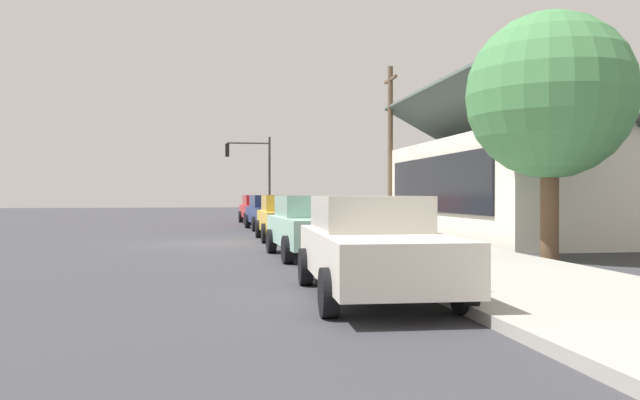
{
  "coord_description": "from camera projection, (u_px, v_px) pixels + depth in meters",
  "views": [
    {
      "loc": [
        21.06,
        0.23,
        1.61
      ],
      "look_at": [
        -0.78,
        3.87,
        1.42
      ],
      "focal_mm": 35.55,
      "sensor_mm": 36.0,
      "label": 1
    }
  ],
  "objects": [
    {
      "name": "fire_hydrant_red",
      "position": [
        309.0,
        221.0,
        26.89
      ],
      "size": [
        0.22,
        0.22,
        0.71
      ],
      "color": "red",
      "rests_on": "sidewalk_curb"
    },
    {
      "name": "car_cherry",
      "position": [
        259.0,
        209.0,
        35.48
      ],
      "size": [
        4.86,
        2.14,
        1.59
      ],
      "rotation": [
        0.0,
        0.0,
        0.05
      ],
      "color": "red",
      "rests_on": "ground"
    },
    {
      "name": "sidewalk_curb",
      "position": [
        374.0,
        239.0,
        21.67
      ],
      "size": [
        60.0,
        4.2,
        0.16
      ],
      "primitive_type": "cube",
      "color": "#A3A099",
      "rests_on": "ground"
    },
    {
      "name": "storefront_building",
      "position": [
        529.0,
        185.0,
        23.93
      ],
      "size": [
        13.2,
        7.79,
        5.75
      ],
      "color": "silver",
      "rests_on": "ground"
    },
    {
      "name": "shade_tree",
      "position": [
        550.0,
        96.0,
        15.49
      ],
      "size": [
        4.08,
        4.08,
        6.08
      ],
      "color": "brown",
      "rests_on": "ground"
    },
    {
      "name": "traffic_light_main",
      "position": [
        252.0,
        164.0,
        39.14
      ],
      "size": [
        0.37,
        2.79,
        5.2
      ],
      "color": "#383833",
      "rests_on": "ground"
    },
    {
      "name": "car_navy",
      "position": [
        270.0,
        212.0,
        29.36
      ],
      "size": [
        4.73,
        2.26,
        1.59
      ],
      "rotation": [
        0.0,
        0.0,
        0.06
      ],
      "color": "navy",
      "rests_on": "ground"
    },
    {
      "name": "car_mustard",
      "position": [
        286.0,
        217.0,
        22.56
      ],
      "size": [
        4.4,
        2.03,
        1.59
      ],
      "rotation": [
        0.0,
        0.0,
        0.01
      ],
      "color": "gold",
      "rests_on": "ground"
    },
    {
      "name": "ground_plane",
      "position": [
        208.0,
        244.0,
        20.75
      ],
      "size": [
        120.0,
        120.0,
        0.0
      ],
      "primitive_type": "plane",
      "color": "#38383D"
    },
    {
      "name": "car_seafoam",
      "position": [
        313.0,
        225.0,
        16.36
      ],
      "size": [
        4.52,
        2.23,
        1.59
      ],
      "rotation": [
        0.0,
        0.0,
        0.05
      ],
      "color": "#9ED1BC",
      "rests_on": "ground"
    },
    {
      "name": "car_ivory",
      "position": [
        372.0,
        245.0,
        9.99
      ],
      "size": [
        4.9,
        2.21,
        1.59
      ],
      "rotation": [
        0.0,
        0.0,
        -0.04
      ],
      "color": "silver",
      "rests_on": "ground"
    },
    {
      "name": "utility_pole_wooden",
      "position": [
        390.0,
        144.0,
        29.06
      ],
      "size": [
        1.8,
        0.24,
        7.5
      ],
      "color": "brown",
      "rests_on": "ground"
    }
  ]
}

